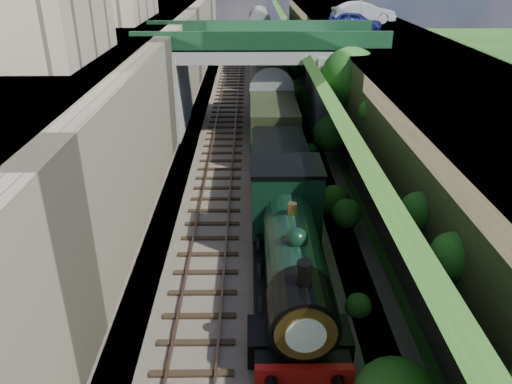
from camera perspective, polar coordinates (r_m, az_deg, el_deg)
name	(u,v)px	position (r m, az deg, el deg)	size (l,w,h in m)	color
trackbed	(254,149)	(32.33, -0.27, 4.95)	(10.00, 90.00, 0.20)	#473F38
retaining_wall	(164,97)	(31.74, -10.44, 10.58)	(1.00, 90.00, 7.00)	#756B56
street_plateau_left	(107,98)	(32.50, -16.63, 10.30)	(6.00, 90.00, 7.00)	#262628
street_plateau_right	(406,103)	(32.88, 16.76, 9.76)	(8.00, 90.00, 6.25)	#262628
embankment_slope	(334,110)	(31.73, 8.85, 9.22)	(4.73, 90.00, 6.44)	#1E4714
track_left	(223,147)	(32.32, -3.84, 5.16)	(2.50, 90.00, 0.20)	black
track_right	(272,147)	(32.31, 1.86, 5.20)	(2.50, 90.00, 0.20)	black
road_bridge	(267,74)	(35.09, 1.24, 13.35)	(16.00, 6.40, 7.25)	gray
building_near	(48,13)	(26.11, -22.72, 18.32)	(4.00, 8.00, 4.00)	gray
tree	(352,80)	(31.31, 10.87, 12.51)	(3.60, 3.80, 6.60)	black
car_blue	(355,21)	(40.41, 11.26, 18.59)	(1.60, 3.97, 1.35)	navy
car_silver	(363,12)	(45.36, 12.15, 19.43)	(1.81, 5.19, 1.71)	#A4A3A8
locomotive	(291,251)	(17.88, 4.03, -6.72)	(3.10, 10.22, 3.83)	black
tender	(279,176)	(24.52, 2.69, 1.89)	(2.70, 6.00, 3.05)	black
coach_front	(270,100)	(36.30, 1.58, 10.46)	(2.90, 18.00, 3.70)	black
coach_middle	(263,54)	(54.68, 0.80, 15.53)	(2.90, 18.00, 3.70)	black
coach_rear	(259,30)	(73.27, 0.40, 18.04)	(2.90, 18.00, 3.70)	black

